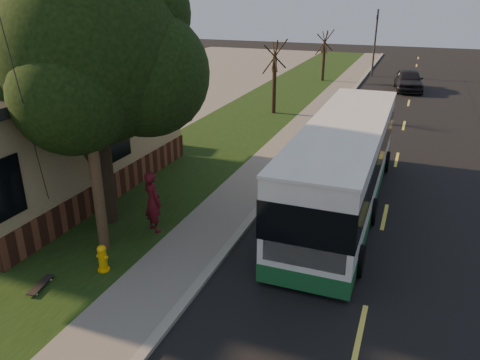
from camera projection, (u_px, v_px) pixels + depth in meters
name	position (u px, v px, depth m)	size (l,w,h in m)	color
ground	(193.00, 293.00, 11.42)	(120.00, 120.00, 0.00)	black
road	(393.00, 175.00, 18.76)	(8.00, 80.00, 0.01)	black
curb	(296.00, 162.00, 20.06)	(0.25, 80.00, 0.12)	gray
sidewalk	(274.00, 160.00, 20.40)	(2.00, 80.00, 0.08)	slate
grass_verge	(202.00, 151.00, 21.56)	(5.00, 80.00, 0.07)	black
building_lot	(31.00, 130.00, 24.87)	(15.00, 80.00, 0.04)	slate
fire_hydrant	(103.00, 258.00, 12.12)	(0.32, 0.32, 0.74)	yellow
utility_pole	(85.00, 87.00, 11.64)	(2.86, 3.21, 9.07)	#473321
leafy_tree	(95.00, 56.00, 13.16)	(6.30, 6.00, 7.80)	black
bare_tree_near	(274.00, 78.00, 27.36)	(1.38, 1.21, 4.31)	black
bare_tree_far	(324.00, 56.00, 37.65)	(1.38, 1.21, 4.03)	black
traffic_signal	(375.00, 38.00, 39.52)	(0.18, 0.22, 5.50)	#2D2D30
transit_bus	(344.00, 163.00, 15.46)	(2.54, 11.03, 2.99)	silver
skateboarder	(153.00, 202.00, 13.96)	(0.69, 0.46, 1.90)	#531018
skateboard_main	(41.00, 285.00, 11.53)	(0.39, 0.92, 0.08)	black
dumpster	(149.00, 133.00, 21.96)	(1.55, 1.30, 1.24)	black
distant_car	(409.00, 80.00, 34.56)	(1.86, 4.63, 1.58)	black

